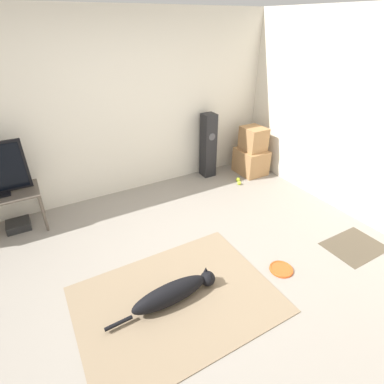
{
  "coord_description": "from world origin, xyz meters",
  "views": [
    {
      "loc": [
        -1.05,
        -2.09,
        2.37
      ],
      "look_at": [
        0.59,
        0.81,
        0.45
      ],
      "focal_mm": 28.0,
      "sensor_mm": 36.0,
      "label": 1
    }
  ],
  "objects_px": {
    "cardboard_box_upper": "(253,139)",
    "game_console": "(19,225)",
    "frisbee": "(281,269)",
    "dog": "(174,292)",
    "tennis_ball_near_speaker": "(238,179)",
    "tv_stand": "(0,200)",
    "tennis_ball_by_boxes": "(239,183)",
    "cardboard_box_lower": "(251,161)",
    "floor_speaker": "(208,146)"
  },
  "relations": [
    {
      "from": "tv_stand",
      "to": "dog",
      "type": "bearing_deg",
      "value": -56.68
    },
    {
      "from": "frisbee",
      "to": "tennis_ball_near_speaker",
      "type": "relative_size",
      "value": 3.87
    },
    {
      "from": "cardboard_box_upper",
      "to": "tennis_ball_by_boxes",
      "type": "relative_size",
      "value": 6.02
    },
    {
      "from": "dog",
      "to": "cardboard_box_lower",
      "type": "distance_m",
      "value": 3.08
    },
    {
      "from": "cardboard_box_upper",
      "to": "game_console",
      "type": "bearing_deg",
      "value": 177.33
    },
    {
      "from": "cardboard_box_upper",
      "to": "tennis_ball_by_boxes",
      "type": "height_order",
      "value": "cardboard_box_upper"
    },
    {
      "from": "cardboard_box_upper",
      "to": "floor_speaker",
      "type": "bearing_deg",
      "value": 158.08
    },
    {
      "from": "frisbee",
      "to": "cardboard_box_upper",
      "type": "height_order",
      "value": "cardboard_box_upper"
    },
    {
      "from": "cardboard_box_lower",
      "to": "tennis_ball_near_speaker",
      "type": "bearing_deg",
      "value": -156.59
    },
    {
      "from": "floor_speaker",
      "to": "game_console",
      "type": "xyz_separation_m",
      "value": [
        -2.98,
        -0.12,
        -0.49
      ]
    },
    {
      "from": "cardboard_box_upper",
      "to": "tv_stand",
      "type": "xyz_separation_m",
      "value": [
        -3.8,
        0.17,
        -0.16
      ]
    },
    {
      "from": "game_console",
      "to": "tv_stand",
      "type": "bearing_deg",
      "value": -176.07
    },
    {
      "from": "dog",
      "to": "floor_speaker",
      "type": "xyz_separation_m",
      "value": [
        1.74,
        2.17,
        0.42
      ]
    },
    {
      "from": "game_console",
      "to": "frisbee",
      "type": "bearing_deg",
      "value": -42.68
    },
    {
      "from": "frisbee",
      "to": "tv_stand",
      "type": "distance_m",
      "value": 3.42
    },
    {
      "from": "cardboard_box_upper",
      "to": "game_console",
      "type": "height_order",
      "value": "cardboard_box_upper"
    },
    {
      "from": "tv_stand",
      "to": "tennis_ball_by_boxes",
      "type": "height_order",
      "value": "tv_stand"
    },
    {
      "from": "frisbee",
      "to": "tennis_ball_near_speaker",
      "type": "bearing_deg",
      "value": 65.86
    },
    {
      "from": "cardboard_box_upper",
      "to": "tv_stand",
      "type": "bearing_deg",
      "value": 177.5
    },
    {
      "from": "tv_stand",
      "to": "tennis_ball_by_boxes",
      "type": "distance_m",
      "value": 3.39
    },
    {
      "from": "cardboard_box_lower",
      "to": "frisbee",
      "type": "bearing_deg",
      "value": -120.96
    },
    {
      "from": "dog",
      "to": "tennis_ball_near_speaker",
      "type": "distance_m",
      "value": 2.67
    },
    {
      "from": "frisbee",
      "to": "floor_speaker",
      "type": "height_order",
      "value": "floor_speaker"
    },
    {
      "from": "dog",
      "to": "tennis_ball_near_speaker",
      "type": "relative_size",
      "value": 17.35
    },
    {
      "from": "floor_speaker",
      "to": "game_console",
      "type": "relative_size",
      "value": 3.81
    },
    {
      "from": "cardboard_box_lower",
      "to": "game_console",
      "type": "relative_size",
      "value": 1.81
    },
    {
      "from": "cardboard_box_lower",
      "to": "floor_speaker",
      "type": "distance_m",
      "value": 0.83
    },
    {
      "from": "tennis_ball_by_boxes",
      "to": "game_console",
      "type": "xyz_separation_m",
      "value": [
        -3.24,
        0.46,
        0.02
      ]
    },
    {
      "from": "cardboard_box_upper",
      "to": "tennis_ball_near_speaker",
      "type": "distance_m",
      "value": 0.74
    },
    {
      "from": "cardboard_box_upper",
      "to": "floor_speaker",
      "type": "relative_size",
      "value": 0.37
    },
    {
      "from": "cardboard_box_upper",
      "to": "floor_speaker",
      "type": "xyz_separation_m",
      "value": [
        -0.72,
        0.29,
        -0.09
      ]
    },
    {
      "from": "dog",
      "to": "frisbee",
      "type": "xyz_separation_m",
      "value": [
        1.2,
        -0.2,
        -0.1
      ]
    },
    {
      "from": "floor_speaker",
      "to": "tennis_ball_by_boxes",
      "type": "xyz_separation_m",
      "value": [
        0.26,
        -0.58,
        -0.51
      ]
    },
    {
      "from": "tv_stand",
      "to": "game_console",
      "type": "relative_size",
      "value": 3.2
    },
    {
      "from": "tv_stand",
      "to": "game_console",
      "type": "xyz_separation_m",
      "value": [
        0.1,
        0.01,
        -0.41
      ]
    },
    {
      "from": "tennis_ball_by_boxes",
      "to": "game_console",
      "type": "bearing_deg",
      "value": 171.93
    },
    {
      "from": "floor_speaker",
      "to": "tennis_ball_by_boxes",
      "type": "height_order",
      "value": "floor_speaker"
    },
    {
      "from": "tennis_ball_near_speaker",
      "to": "cardboard_box_lower",
      "type": "bearing_deg",
      "value": 23.41
    },
    {
      "from": "floor_speaker",
      "to": "tennis_ball_near_speaker",
      "type": "bearing_deg",
      "value": -55.71
    },
    {
      "from": "tennis_ball_by_boxes",
      "to": "tennis_ball_near_speaker",
      "type": "relative_size",
      "value": 1.0
    },
    {
      "from": "tennis_ball_by_boxes",
      "to": "dog",
      "type": "bearing_deg",
      "value": -141.38
    },
    {
      "from": "floor_speaker",
      "to": "game_console",
      "type": "bearing_deg",
      "value": -177.76
    },
    {
      "from": "dog",
      "to": "floor_speaker",
      "type": "relative_size",
      "value": 1.06
    },
    {
      "from": "tennis_ball_by_boxes",
      "to": "cardboard_box_lower",
      "type": "bearing_deg",
      "value": 31.71
    },
    {
      "from": "cardboard_box_lower",
      "to": "cardboard_box_upper",
      "type": "distance_m",
      "value": 0.41
    },
    {
      "from": "tennis_ball_near_speaker",
      "to": "game_console",
      "type": "height_order",
      "value": "game_console"
    },
    {
      "from": "frisbee",
      "to": "cardboard_box_upper",
      "type": "distance_m",
      "value": 2.51
    },
    {
      "from": "frisbee",
      "to": "game_console",
      "type": "height_order",
      "value": "game_console"
    },
    {
      "from": "tennis_ball_by_boxes",
      "to": "tennis_ball_near_speaker",
      "type": "bearing_deg",
      "value": 60.98
    },
    {
      "from": "cardboard_box_lower",
      "to": "tv_stand",
      "type": "relative_size",
      "value": 0.57
    }
  ]
}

